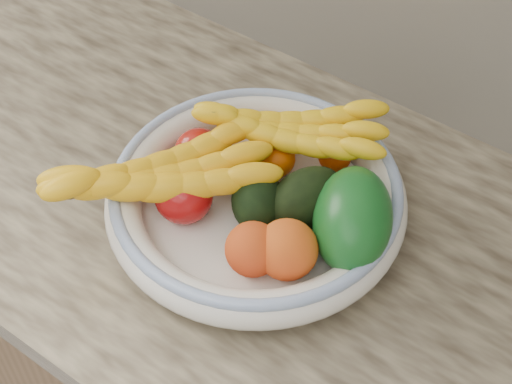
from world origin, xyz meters
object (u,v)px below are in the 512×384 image
object	(u,v)px
banana_bunch_back	(289,134)
banana_bunch_front	(161,180)
fruit_bowl	(256,198)
green_mango	(353,219)

from	to	relation	value
banana_bunch_back	banana_bunch_front	world-z (taller)	banana_bunch_back
fruit_bowl	green_mango	size ratio (longest dim) A/B	2.61
fruit_bowl	banana_bunch_back	xyz separation A→B (m)	(-0.01, 0.09, 0.04)
banana_bunch_front	banana_bunch_back	bearing A→B (deg)	6.51
green_mango	banana_bunch_front	world-z (taller)	green_mango
green_mango	banana_bunch_front	distance (m)	0.25
fruit_bowl	banana_bunch_front	xyz separation A→B (m)	(-0.10, -0.07, 0.03)
fruit_bowl	banana_bunch_back	bearing A→B (deg)	96.78
fruit_bowl	banana_bunch_front	bearing A→B (deg)	-144.73
green_mango	banana_bunch_front	bearing A→B (deg)	172.31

